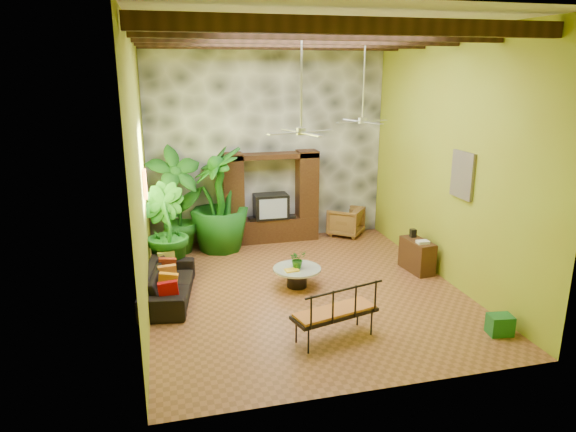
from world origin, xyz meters
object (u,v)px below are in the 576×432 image
object	(u,v)px
entertainment_center	(271,204)
green_bin	(500,325)
sofa	(168,283)
coffee_table	(297,275)
tall_plant_b	(165,231)
side_console	(417,256)
wicker_armchair	(346,221)
iron_bench	(336,310)
ceiling_fan_front	(301,120)
tall_plant_a	(177,201)
tall_plant_c	(219,200)
ceiling_fan_back	(363,111)

from	to	relation	value
entertainment_center	green_bin	distance (m)	6.33
entertainment_center	sofa	size ratio (longest dim) A/B	1.12
coffee_table	tall_plant_b	bearing A→B (deg)	152.65
sofa	side_console	xyz separation A→B (m)	(5.30, 0.13, 0.03)
wicker_armchair	side_console	distance (m)	2.84
coffee_table	side_console	xyz separation A→B (m)	(2.76, 0.19, 0.09)
iron_bench	side_console	bearing A→B (deg)	27.25
ceiling_fan_front	tall_plant_a	bearing A→B (deg)	123.65
tall_plant_c	coffee_table	size ratio (longest dim) A/B	2.59
green_bin	tall_plant_c	bearing A→B (deg)	126.81
iron_bench	green_bin	bearing A→B (deg)	-24.22
ceiling_fan_back	sofa	distance (m)	5.35
wicker_armchair	tall_plant_b	world-z (taller)	tall_plant_b
iron_bench	side_console	distance (m)	3.66
ceiling_fan_front	side_console	world-z (taller)	ceiling_fan_front
tall_plant_c	side_console	bearing A→B (deg)	-31.39
tall_plant_c	coffee_table	distance (m)	3.06
wicker_armchair	ceiling_fan_back	bearing A→B (deg)	26.90
tall_plant_b	green_bin	xyz separation A→B (m)	(5.30, -4.02, -0.81)
ceiling_fan_front	tall_plant_b	bearing A→B (deg)	142.68
ceiling_fan_front	tall_plant_c	distance (m)	4.00
entertainment_center	iron_bench	world-z (taller)	entertainment_center
side_console	tall_plant_c	bearing A→B (deg)	142.24
tall_plant_b	green_bin	world-z (taller)	tall_plant_b
tall_plant_b	iron_bench	distance (m)	4.43
wicker_armchair	tall_plant_a	distance (m)	4.44
ceiling_fan_front	tall_plant_c	size ratio (longest dim) A/B	0.74
wicker_armchair	coffee_table	distance (m)	3.65
ceiling_fan_back	tall_plant_c	bearing A→B (deg)	151.84
ceiling_fan_back	wicker_armchair	world-z (taller)	ceiling_fan_back
sofa	tall_plant_b	bearing A→B (deg)	8.67
wicker_armchair	green_bin	xyz separation A→B (m)	(0.63, -5.67, -0.21)
ceiling_fan_front	ceiling_fan_back	distance (m)	2.41
tall_plant_b	tall_plant_c	distance (m)	1.87
sofa	wicker_armchair	xyz separation A→B (m)	(4.67, 2.91, 0.07)
green_bin	sofa	bearing A→B (deg)	152.44
tall_plant_b	coffee_table	xyz separation A→B (m)	(2.54, -1.31, -0.73)
ceiling_fan_front	coffee_table	distance (m)	3.20
tall_plant_a	coffee_table	distance (m)	3.58
iron_bench	tall_plant_b	bearing A→B (deg)	111.04
ceiling_fan_back	sofa	size ratio (longest dim) A/B	0.87
ceiling_fan_front	entertainment_center	bearing A→B (deg)	86.76
entertainment_center	wicker_armchair	size ratio (longest dim) A/B	2.88
ceiling_fan_back	tall_plant_c	world-z (taller)	ceiling_fan_back
entertainment_center	tall_plant_a	distance (m)	2.37
tall_plant_c	green_bin	size ratio (longest dim) A/B	6.47
tall_plant_a	green_bin	xyz separation A→B (m)	(4.97, -5.34, -1.11)
iron_bench	tall_plant_a	bearing A→B (deg)	99.91
wicker_armchair	coffee_table	xyz separation A→B (m)	(-2.13, -2.96, -0.12)
tall_plant_a	coffee_table	world-z (taller)	tall_plant_a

